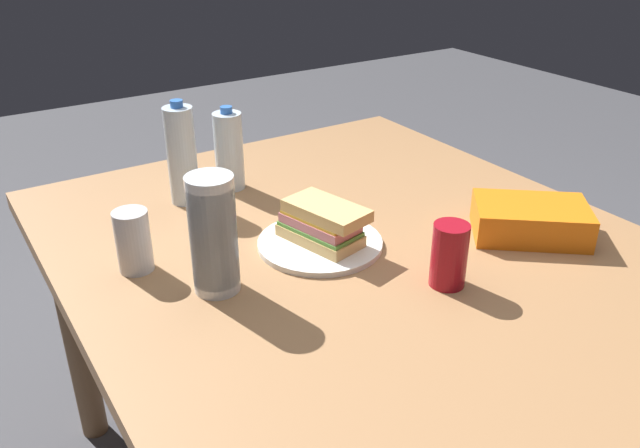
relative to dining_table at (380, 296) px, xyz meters
name	(u,v)px	position (x,y,z in m)	size (l,w,h in m)	color
dining_table	(380,296)	(0.00, 0.00, 0.00)	(1.49, 1.13, 0.74)	#9E7047
paper_plate	(320,243)	(-0.12, -0.07, 0.09)	(0.25, 0.25, 0.01)	white
sandwich	(322,223)	(-0.11, -0.07, 0.13)	(0.20, 0.14, 0.08)	#DBB26B
soda_can_red	(449,255)	(0.13, 0.05, 0.14)	(0.07, 0.07, 0.12)	maroon
chip_bag	(530,220)	(0.08, 0.33, 0.12)	(0.23, 0.15, 0.07)	orange
water_bottle_tall	(182,155)	(-0.47, -0.21, 0.20)	(0.07, 0.07, 0.24)	silver
plastic_cup_stack	(213,235)	(-0.08, -0.31, 0.19)	(0.08, 0.08, 0.22)	silver
water_bottle_spare	(229,151)	(-0.48, -0.09, 0.18)	(0.07, 0.07, 0.20)	silver
soda_can_silver	(133,241)	(-0.23, -0.41, 0.14)	(0.07, 0.07, 0.12)	silver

